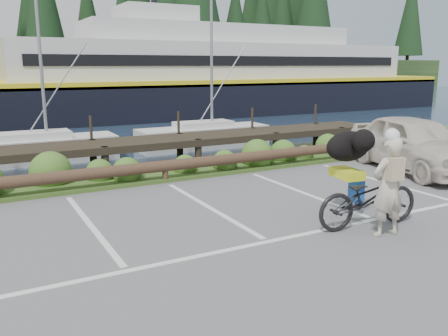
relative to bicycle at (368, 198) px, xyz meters
The scene contains 7 objects.
ground 2.32m from the bicycle, 163.76° to the left, with size 72.00×72.00×0.00m, color #565658.
vegetation_strip 6.33m from the bicycle, 109.95° to the left, with size 34.00×1.60×0.10m, color #3D5B21.
log_rail 5.68m from the bicycle, 112.37° to the left, with size 32.00×0.30×0.60m, color #443021, non-canonical shape.
bicycle is the anchor object (origin of this frame).
cyclist 0.62m from the bicycle, 96.47° to the right, with size 0.67×0.44×1.85m, color beige.
dog 1.15m from the bicycle, 83.53° to the left, with size 1.07×0.52×0.62m, color black.
parked_car 5.77m from the bicycle, 32.06° to the left, with size 1.95×4.85×1.65m, color beige.
Camera 1 is at (-4.50, -7.06, 3.11)m, focal length 38.00 mm.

